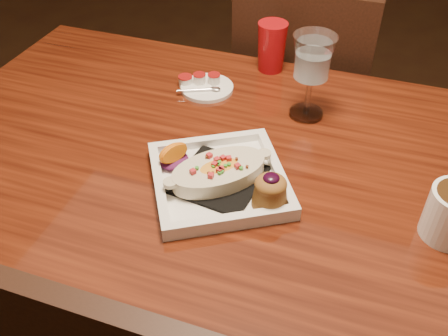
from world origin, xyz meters
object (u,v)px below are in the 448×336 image
(plate, at_px, (224,178))
(red_tumbler, at_px, (272,47))
(chair_far, at_px, (301,104))
(saucer, at_px, (206,86))
(table, at_px, (245,196))
(goblet, at_px, (312,62))

(plate, bearing_deg, red_tumbler, 63.20)
(chair_far, height_order, saucer, chair_far)
(plate, bearing_deg, chair_far, 57.18)
(table, xyz_separation_m, goblet, (0.08, 0.22, 0.24))
(table, xyz_separation_m, plate, (-0.02, -0.09, 0.12))
(chair_far, relative_size, plate, 2.66)
(table, bearing_deg, plate, -102.95)
(table, height_order, chair_far, chair_far)
(chair_far, xyz_separation_m, saucer, (-0.18, -0.38, 0.25))
(chair_far, relative_size, saucer, 6.96)
(table, bearing_deg, goblet, 69.85)
(saucer, distance_m, red_tumbler, 0.21)
(table, bearing_deg, saucer, 126.82)
(table, bearing_deg, red_tumbler, 98.20)
(chair_far, xyz_separation_m, red_tumbler, (-0.06, -0.23, 0.31))
(table, relative_size, goblet, 7.47)
(plate, height_order, red_tumbler, red_tumbler)
(plate, bearing_deg, goblet, 40.64)
(goblet, xyz_separation_m, saucer, (-0.26, 0.03, -0.13))
(plate, distance_m, saucer, 0.37)
(chair_far, bearing_deg, plate, 88.40)
(table, height_order, saucer, saucer)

